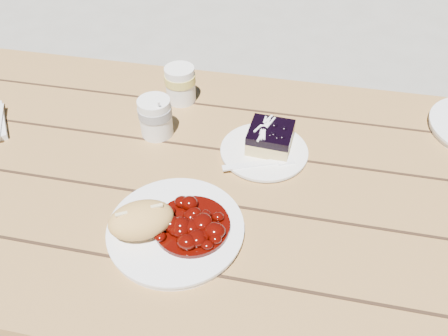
% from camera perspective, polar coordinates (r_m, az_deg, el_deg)
% --- Properties ---
extents(picnic_table, '(2.00, 1.55, 0.75)m').
position_cam_1_polar(picnic_table, '(1.03, 1.34, -7.59)').
color(picnic_table, brown).
rests_on(picnic_table, ground).
extents(main_plate, '(0.25, 0.25, 0.02)m').
position_cam_1_polar(main_plate, '(0.82, -6.29, -8.01)').
color(main_plate, white).
rests_on(main_plate, picnic_table).
extents(goulash_stew, '(0.14, 0.14, 0.04)m').
position_cam_1_polar(goulash_stew, '(0.79, -4.25, -6.80)').
color(goulash_stew, '#3F0502').
rests_on(goulash_stew, main_plate).
extents(bread_roll, '(0.14, 0.13, 0.06)m').
position_cam_1_polar(bread_roll, '(0.79, -10.76, -6.68)').
color(bread_roll, tan).
rests_on(bread_roll, main_plate).
extents(dessert_plate, '(0.19, 0.19, 0.01)m').
position_cam_1_polar(dessert_plate, '(0.97, 5.25, 2.14)').
color(dessert_plate, white).
rests_on(dessert_plate, picnic_table).
extents(blueberry_cake, '(0.10, 0.10, 0.05)m').
position_cam_1_polar(blueberry_cake, '(0.96, 6.07, 4.01)').
color(blueberry_cake, '#E3C87B').
rests_on(blueberry_cake, dessert_plate).
extents(fork_dessert, '(0.16, 0.08, 0.00)m').
position_cam_1_polar(fork_dessert, '(0.93, 3.59, 0.45)').
color(fork_dessert, white).
rests_on(fork_dessert, dessert_plate).
extents(coffee_cup, '(0.07, 0.07, 0.09)m').
position_cam_1_polar(coffee_cup, '(1.01, -8.93, 6.56)').
color(coffee_cup, white).
rests_on(coffee_cup, picnic_table).
extents(second_cup, '(0.07, 0.07, 0.09)m').
position_cam_1_polar(second_cup, '(1.11, -5.72, 10.81)').
color(second_cup, white).
rests_on(second_cup, picnic_table).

